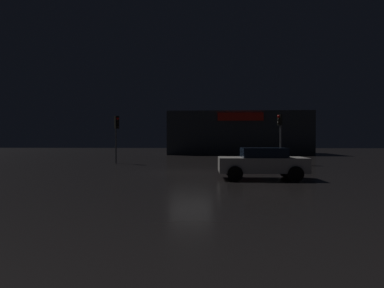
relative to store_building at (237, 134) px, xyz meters
name	(u,v)px	position (x,y,z in m)	size (l,w,h in m)	color
ground_plane	(191,173)	(-5.07, -27.03, -2.86)	(120.00, 120.00, 0.00)	black
store_building	(237,134)	(0.00, 0.00, 0.00)	(18.84, 9.98, 5.72)	#33383D
traffic_signal_main	(280,129)	(1.65, -20.06, -0.03)	(0.42, 0.42, 3.97)	#595B60
traffic_signal_opposite	(117,128)	(-11.57, -19.93, 0.05)	(0.42, 0.42, 3.90)	#595B60
car_near	(262,162)	(-1.41, -30.05, -2.04)	(4.24, 2.11, 1.54)	silver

